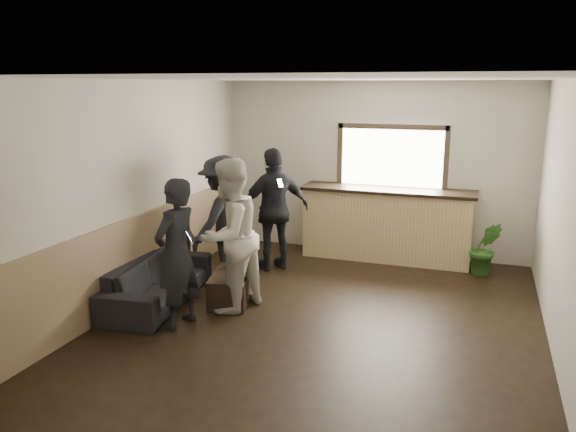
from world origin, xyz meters
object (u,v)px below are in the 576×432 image
at_px(cup_a, 232,263).
at_px(cup_b, 242,273).
at_px(sofa, 158,281).
at_px(coffee_table, 232,287).
at_px(person_b, 229,236).
at_px(person_c, 223,219).
at_px(person_a, 177,254).
at_px(person_d, 275,210).
at_px(bar_counter, 387,220).
at_px(potted_plant, 485,248).

height_order(cup_a, cup_b, cup_a).
bearing_deg(sofa, coffee_table, -76.27).
xyz_separation_m(coffee_table, cup_b, (0.19, -0.11, 0.24)).
xyz_separation_m(person_b, person_c, (-0.53, 0.93, -0.05)).
distance_m(cup_a, person_a, 1.21).
distance_m(person_a, person_b, 0.74).
distance_m(cup_a, person_d, 1.29).
distance_m(sofa, person_b, 1.19).
xyz_separation_m(cup_a, person_b, (0.20, -0.47, 0.51)).
bearing_deg(person_d, sofa, 19.32).
bearing_deg(person_c, person_b, 43.42).
distance_m(bar_counter, person_c, 2.70).
bearing_deg(person_d, coffee_table, 45.17).
xyz_separation_m(cup_a, person_a, (-0.16, -1.12, 0.44)).
distance_m(coffee_table, person_c, 1.07).
relative_size(person_b, person_c, 1.06).
height_order(coffee_table, person_c, person_c).
bearing_deg(person_b, sofa, -69.81).
height_order(bar_counter, potted_plant, bar_counter).
xyz_separation_m(sofa, cup_a, (0.79, 0.56, 0.15)).
distance_m(sofa, person_c, 1.27).
distance_m(cup_b, person_c, 1.11).
bearing_deg(cup_a, bar_counter, 53.53).
height_order(potted_plant, person_b, person_b).
bearing_deg(person_a, potted_plant, 143.01).
bearing_deg(cup_b, cup_a, 130.73).
height_order(person_b, person_c, person_b).
bearing_deg(potted_plant, person_d, -166.09).
bearing_deg(sofa, person_a, -138.81).
height_order(cup_a, person_a, person_a).
distance_m(bar_counter, sofa, 3.75).
bearing_deg(coffee_table, person_c, 122.36).
distance_m(person_b, person_c, 1.07).
bearing_deg(cup_b, person_a, -119.34).
relative_size(potted_plant, person_b, 0.43).
distance_m(cup_a, potted_plant, 3.71).
relative_size(person_b, person_d, 1.03).
distance_m(cup_b, potted_plant, 3.66).
bearing_deg(coffee_table, potted_plant, 35.07).
relative_size(bar_counter, sofa, 1.39).
distance_m(person_c, person_d, 0.88).
bearing_deg(cup_a, person_b, -67.41).
relative_size(coffee_table, cup_b, 7.87).
relative_size(bar_counter, person_b, 1.43).
bearing_deg(person_b, person_a, -13.77).
bearing_deg(cup_a, coffee_table, -66.60).
bearing_deg(cup_b, coffee_table, 150.36).
xyz_separation_m(sofa, person_a, (0.63, -0.56, 0.58)).
bearing_deg(person_c, sofa, -10.13).
distance_m(sofa, person_d, 2.09).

